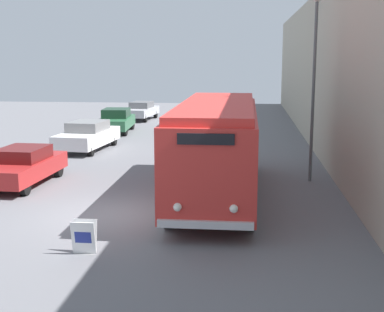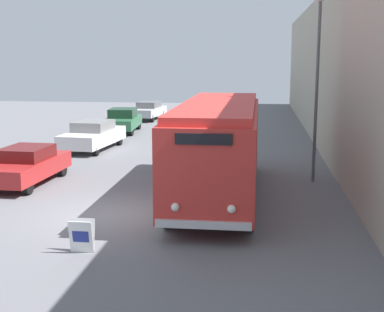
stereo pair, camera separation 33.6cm
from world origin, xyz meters
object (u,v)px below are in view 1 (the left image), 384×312
at_px(sign_board, 84,238).
at_px(streetlamp, 315,63).
at_px(parked_car_far, 116,120).
at_px(vintage_bus, 217,144).
at_px(parked_car_distant, 141,110).
at_px(parked_car_mid, 87,135).
at_px(parked_car_near, 23,166).

distance_m(sign_board, streetlamp, 11.36).
bearing_deg(parked_car_far, streetlamp, -53.16).
distance_m(streetlamp, parked_car_far, 16.85).
relative_size(vintage_bus, sign_board, 12.08).
distance_m(vintage_bus, parked_car_distant, 23.19).
height_order(sign_board, parked_car_mid, parked_car_mid).
height_order(vintage_bus, parked_car_distant, vintage_bus).
bearing_deg(parked_car_distant, streetlamp, -55.98).
distance_m(sign_board, parked_car_mid, 15.06).
height_order(vintage_bus, parked_car_far, vintage_bus).
xyz_separation_m(vintage_bus, sign_board, (-2.89, -5.82, -1.41)).
distance_m(vintage_bus, streetlamp, 5.13).
distance_m(sign_board, parked_car_near, 8.08).
relative_size(vintage_bus, parked_car_distant, 2.29).
height_order(vintage_bus, sign_board, vintage_bus).
distance_m(vintage_bus, sign_board, 6.65).
bearing_deg(parked_car_mid, sign_board, -68.18).
distance_m(parked_car_near, parked_car_distant, 21.15).
height_order(sign_board, parked_car_far, parked_car_far).
bearing_deg(parked_car_distant, parked_car_far, -86.29).
bearing_deg(streetlamp, parked_car_distant, 118.38).
bearing_deg(vintage_bus, parked_car_near, 172.82).
distance_m(sign_board, parked_car_far, 21.38).
distance_m(parked_car_mid, parked_car_far, 6.48).
distance_m(parked_car_near, parked_car_far, 14.18).
xyz_separation_m(parked_car_mid, parked_car_far, (-0.10, 6.48, 0.02)).
bearing_deg(streetlamp, parked_car_far, 130.74).
bearing_deg(parked_car_distant, parked_car_mid, -84.93).
bearing_deg(parked_car_far, sign_board, -82.10).
bearing_deg(parked_car_mid, parked_car_far, 96.21).
xyz_separation_m(streetlamp, parked_car_near, (-10.78, -1.73, -3.79)).
distance_m(streetlamp, parked_car_distant, 22.39).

